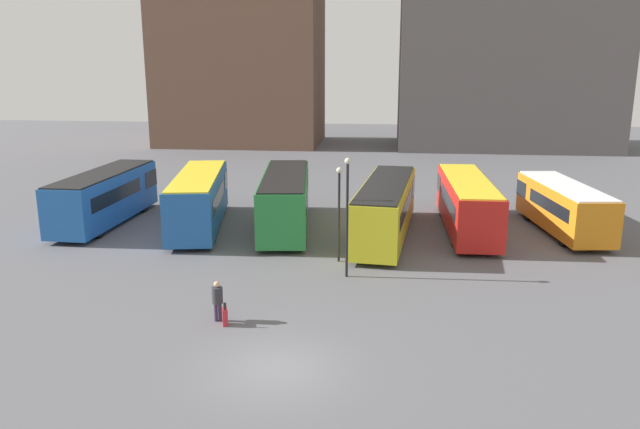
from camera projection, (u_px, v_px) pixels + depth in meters
The scene contains 12 objects.
ground_plane at pixel (277, 368), 20.31m from camera, with size 160.00×160.00×0.00m, color #56565B.
building_block_left at pixel (239, 1), 71.47m from camera, with size 18.54×12.74×32.71m.
bus_0 at pixel (105, 196), 37.98m from camera, with size 2.80×10.19×3.17m.
bus_1 at pixel (199, 198), 37.04m from camera, with size 4.36×10.88×3.23m.
bus_2 at pixel (285, 199), 36.85m from camera, with size 3.84×11.09×3.26m.
bus_3 at pixel (386, 207), 35.07m from camera, with size 3.68×11.83×3.13m.
bus_4 at pixel (467, 203), 36.32m from camera, with size 2.64×11.01×3.08m.
bus_5 at pixel (563, 206), 36.05m from camera, with size 3.59×9.35×2.83m.
traveler at pixel (217, 298), 23.75m from camera, with size 0.52×0.52×1.61m.
suitcase at pixel (225, 317), 23.51m from camera, with size 0.29×0.41×0.95m.
lamp_post_0 at pixel (339, 206), 30.38m from camera, with size 0.28×0.28×4.74m.
lamp_post_1 at pixel (347, 208), 28.09m from camera, with size 0.28×0.28×5.55m.
Camera 1 is at (3.39, -18.24, 9.76)m, focal length 35.00 mm.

